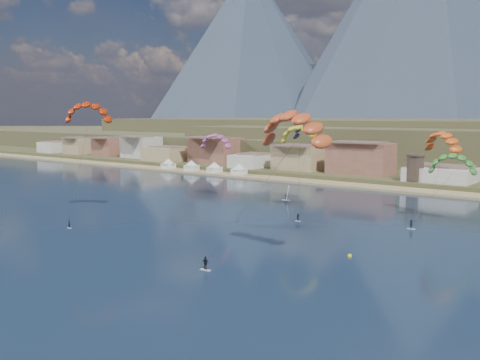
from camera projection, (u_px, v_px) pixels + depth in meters
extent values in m
plane|color=#0D1D30|center=(110.00, 266.00, 81.45)|extent=(2400.00, 2400.00, 0.00)
cube|color=tan|center=(389.00, 189.00, 164.48)|extent=(2200.00, 12.00, 0.90)
cube|color=brown|center=(158.00, 138.00, 359.23)|extent=(280.00, 130.00, 10.00)
cube|color=brown|center=(429.00, 135.00, 308.24)|extent=(380.00, 170.00, 18.00)
cube|color=brown|center=(51.00, 135.00, 452.58)|extent=(220.00, 110.00, 7.00)
cone|color=#2E3A4D|center=(249.00, 46.00, 1015.67)|extent=(400.00, 400.00, 300.00)
cone|color=#2E3A4D|center=(427.00, 0.00, 845.95)|extent=(460.00, 460.00, 400.00)
cone|color=#2E3A4D|center=(161.00, 72.00, 1194.03)|extent=(340.00, 340.00, 230.00)
cylinder|color=#47382D|center=(415.00, 169.00, 167.01)|extent=(5.20, 5.20, 8.00)
cylinder|color=#47382D|center=(416.00, 155.00, 166.49)|extent=(5.82, 5.82, 0.60)
cube|color=white|center=(168.00, 166.00, 222.21)|extent=(4.50, 4.50, 2.00)
pyramid|color=white|center=(168.00, 159.00, 221.85)|extent=(6.40, 6.40, 2.00)
cube|color=white|center=(192.00, 168.00, 214.29)|extent=(4.50, 4.50, 2.00)
pyramid|color=white|center=(191.00, 160.00, 213.92)|extent=(6.40, 6.40, 2.00)
cube|color=white|center=(214.00, 170.00, 206.97)|extent=(4.50, 4.50, 2.00)
pyramid|color=white|center=(214.00, 162.00, 206.61)|extent=(6.40, 6.40, 2.00)
cube|color=white|center=(239.00, 172.00, 199.66)|extent=(4.50, 4.50, 2.00)
pyramid|color=white|center=(239.00, 164.00, 199.30)|extent=(6.40, 6.40, 2.00)
cube|color=silver|center=(69.00, 228.00, 108.43)|extent=(1.36, 0.61, 0.09)
imported|color=black|center=(69.00, 224.00, 108.34)|extent=(0.61, 0.45, 1.51)
cylinder|color=#262626|center=(79.00, 170.00, 114.08)|extent=(0.05, 0.05, 24.62)
cube|color=silver|center=(298.00, 221.00, 115.52)|extent=(1.37, 0.62, 0.09)
imported|color=black|center=(298.00, 217.00, 115.42)|extent=(0.83, 0.69, 1.52)
cylinder|color=#262626|center=(299.00, 178.00, 120.42)|extent=(0.05, 0.05, 19.38)
cube|color=silver|center=(206.00, 270.00, 79.12)|extent=(1.75, 0.68, 0.11)
imported|color=black|center=(206.00, 263.00, 79.00)|extent=(1.19, 0.59, 1.96)
cylinder|color=#262626|center=(251.00, 202.00, 80.16)|extent=(0.05, 0.05, 22.07)
cube|color=silver|center=(411.00, 229.00, 107.52)|extent=(1.56, 0.53, 0.10)
imported|color=black|center=(411.00, 224.00, 107.41)|extent=(1.17, 0.71, 1.77)
cylinder|color=#262626|center=(432.00, 198.00, 110.00)|extent=(0.05, 0.05, 15.32)
cylinder|color=#262626|center=(206.00, 174.00, 142.81)|extent=(0.04, 0.04, 15.77)
cylinder|color=#262626|center=(300.00, 172.00, 134.46)|extent=(0.04, 0.04, 18.24)
cylinder|color=#262626|center=(435.00, 186.00, 115.51)|extent=(0.04, 0.04, 16.65)
cube|color=silver|center=(286.00, 200.00, 143.75)|extent=(2.28, 0.78, 0.11)
imported|color=black|center=(286.00, 197.00, 143.65)|extent=(0.82, 0.56, 1.62)
cube|color=white|center=(287.00, 193.00, 143.28)|extent=(1.00, 2.48, 3.86)
sphere|color=yellow|center=(350.00, 256.00, 86.65)|extent=(0.71, 0.71, 0.71)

